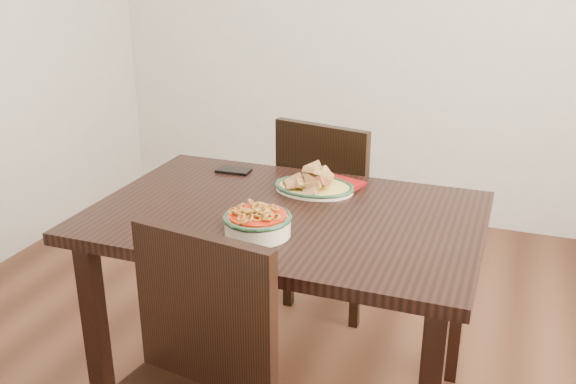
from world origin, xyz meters
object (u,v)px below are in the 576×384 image
(chair_far, at_px, (332,206))
(fish_plate, at_px, (314,179))
(noodle_bowl, at_px, (258,221))
(dining_table, at_px, (286,237))
(smartphone, at_px, (234,171))

(chair_far, xyz_separation_m, fish_plate, (0.07, -0.47, 0.30))
(fish_plate, distance_m, noodle_bowl, 0.41)
(dining_table, bearing_deg, fish_plate, 82.70)
(noodle_bowl, bearing_deg, fish_plate, 84.05)
(smartphone, bearing_deg, dining_table, -44.86)
(fish_plate, xyz_separation_m, noodle_bowl, (-0.04, -0.41, -0.00))
(noodle_bowl, bearing_deg, dining_table, 85.51)
(fish_plate, bearing_deg, dining_table, -97.30)
(dining_table, bearing_deg, chair_far, 93.42)
(chair_far, xyz_separation_m, smartphone, (-0.29, -0.38, 0.26))
(dining_table, relative_size, smartphone, 9.82)
(chair_far, bearing_deg, smartphone, 65.15)
(noodle_bowl, relative_size, smartphone, 1.63)
(chair_far, distance_m, smartphone, 0.54)
(noodle_bowl, xyz_separation_m, smartphone, (-0.31, 0.50, -0.04))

